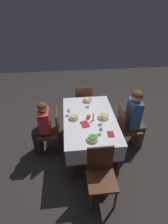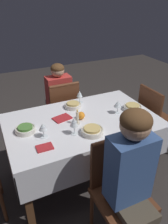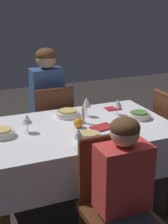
{
  "view_description": "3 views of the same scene",
  "coord_description": "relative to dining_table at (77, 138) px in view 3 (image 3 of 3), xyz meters",
  "views": [
    {
      "loc": [
        2.37,
        -0.35,
        2.54
      ],
      "look_at": [
        -0.0,
        -0.1,
        0.86
      ],
      "focal_mm": 28.0,
      "sensor_mm": 36.0,
      "label": 1
    },
    {
      "loc": [
        0.74,
        1.62,
        1.8
      ],
      "look_at": [
        -0.04,
        -0.05,
        0.78
      ],
      "focal_mm": 35.0,
      "sensor_mm": 36.0,
      "label": 2
    },
    {
      "loc": [
        -0.89,
        -2.24,
        1.67
      ],
      "look_at": [
        0.04,
        -0.05,
        0.86
      ],
      "focal_mm": 55.0,
      "sensor_mm": 36.0,
      "label": 3
    }
  ],
  "objects": [
    {
      "name": "ground_plane",
      "position": [
        0.0,
        0.0,
        -0.63
      ],
      "size": [
        8.0,
        8.0,
        0.0
      ],
      "primitive_type": "plane",
      "color": "#332D2B"
    },
    {
      "name": "dining_table",
      "position": [
        0.0,
        0.0,
        0.0
      ],
      "size": [
        1.43,
        0.9,
        0.73
      ],
      "color": "silver",
      "rests_on": "ground_plane"
    },
    {
      "name": "chair_north",
      "position": [
        0.01,
        0.68,
        -0.13
      ],
      "size": [
        0.39,
        0.39,
        0.89
      ],
      "rotation": [
        0.0,
        0.0,
        3.14
      ],
      "color": "#562D19",
      "rests_on": "ground_plane"
    },
    {
      "name": "chair_south",
      "position": [
        -0.04,
        -0.68,
        -0.13
      ],
      "size": [
        0.39,
        0.39,
        0.89
      ],
      "color": "#562D19",
      "rests_on": "ground_plane"
    },
    {
      "name": "person_adult_denim",
      "position": [
        0.01,
        0.82,
        0.06
      ],
      "size": [
        0.3,
        0.34,
        1.22
      ],
      "rotation": [
        0.0,
        0.0,
        3.14
      ],
      "color": "#4C4233",
      "rests_on": "ground_plane"
    },
    {
      "name": "person_child_red",
      "position": [
        -0.04,
        -0.83,
        -0.05
      ],
      "size": [
        0.3,
        0.33,
        1.06
      ],
      "color": "#282833",
      "rests_on": "ground_plane"
    },
    {
      "name": "bowl_north",
      "position": [
        0.01,
        0.24,
        0.12
      ],
      "size": [
        0.2,
        0.2,
        0.06
      ],
      "color": "silver",
      "rests_on": "dining_table"
    },
    {
      "name": "wine_glass_north",
      "position": [
        0.16,
        0.19,
        0.21
      ],
      "size": [
        0.07,
        0.07,
        0.16
      ],
      "color": "white",
      "rests_on": "dining_table"
    },
    {
      "name": "bowl_south",
      "position": [
        -0.02,
        -0.27,
        0.12
      ],
      "size": [
        0.17,
        0.17,
        0.06
      ],
      "color": "silver",
      "rests_on": "dining_table"
    },
    {
      "name": "wine_glass_south",
      "position": [
        -0.13,
        -0.35,
        0.19
      ],
      "size": [
        0.07,
        0.07,
        0.14
      ],
      "color": "white",
      "rests_on": "dining_table"
    },
    {
      "name": "bowl_west",
      "position": [
        -0.56,
        0.03,
        0.12
      ],
      "size": [
        0.19,
        0.19,
        0.06
      ],
      "color": "silver",
      "rests_on": "dining_table"
    },
    {
      "name": "wine_glass_west",
      "position": [
        -0.37,
        0.03,
        0.2
      ],
      "size": [
        0.08,
        0.08,
        0.14
      ],
      "color": "white",
      "rests_on": "dining_table"
    },
    {
      "name": "bowl_east",
      "position": [
        0.53,
        -0.02,
        0.12
      ],
      "size": [
        0.18,
        0.18,
        0.06
      ],
      "color": "silver",
      "rests_on": "dining_table"
    },
    {
      "name": "wine_glass_east",
      "position": [
        0.41,
        0.12,
        0.19
      ],
      "size": [
        0.07,
        0.07,
        0.13
      ],
      "color": "white",
      "rests_on": "dining_table"
    },
    {
      "name": "candle_centerpiece",
      "position": [
        0.07,
        0.05,
        0.15
      ],
      "size": [
        0.05,
        0.05,
        0.15
      ],
      "color": "beige",
      "rests_on": "dining_table"
    },
    {
      "name": "orange_fruit",
      "position": [
        -0.0,
        -0.02,
        0.13
      ],
      "size": [
        0.07,
        0.07,
        0.07
      ],
      "primitive_type": "sphere",
      "color": "orange",
      "rests_on": "dining_table"
    },
    {
      "name": "napkin_red_folded",
      "position": [
        0.44,
        0.27,
        0.1
      ],
      "size": [
        0.13,
        0.09,
        0.01
      ],
      "rotation": [
        0.0,
        0.0,
        -0.02
      ],
      "color": "#AD2328",
      "rests_on": "dining_table"
    },
    {
      "name": "napkin_spare_side",
      "position": [
        0.16,
        -0.1,
        0.1
      ],
      "size": [
        0.19,
        0.15,
        0.01
      ],
      "rotation": [
        0.0,
        0.0,
        0.22
      ],
      "color": "#AD2328",
      "rests_on": "dining_table"
    }
  ]
}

